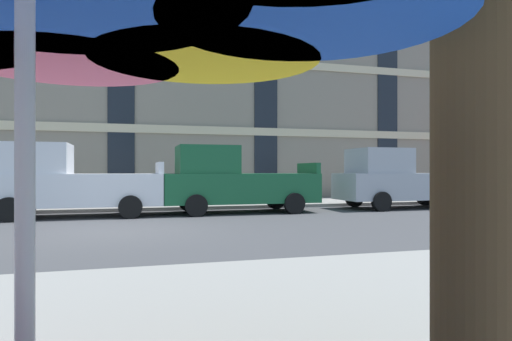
{
  "coord_description": "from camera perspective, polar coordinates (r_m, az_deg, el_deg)",
  "views": [
    {
      "loc": [
        0.38,
        -10.54,
        1.39
      ],
      "look_at": [
        4.3,
        3.2,
        1.4
      ],
      "focal_mm": 30.91,
      "sensor_mm": 36.0,
      "label": 1
    }
  ],
  "objects": [
    {
      "name": "sidewalk_far",
      "position": [
        17.39,
        -17.19,
        -4.42
      ],
      "size": [
        56.0,
        3.6,
        0.12
      ],
      "primitive_type": "cube",
      "color": "gray",
      "rests_on": "ground"
    },
    {
      "name": "pickup_green",
      "position": [
        14.61,
        -3.04,
        -1.46
      ],
      "size": [
        5.1,
        2.12,
        2.2
      ],
      "color": "#195933",
      "rests_on": "ground"
    },
    {
      "name": "pickup_white_midblock",
      "position": [
        14.36,
        -23.22,
        -1.49
      ],
      "size": [
        5.1,
        2.12,
        2.2
      ],
      "color": "silver",
      "rests_on": "ground"
    },
    {
      "name": "pickup_silver",
      "position": [
        17.18,
        18.06,
        -1.25
      ],
      "size": [
        5.1,
        2.12,
        2.2
      ],
      "color": "#A8AAB2",
      "rests_on": "ground"
    },
    {
      "name": "ground_plane",
      "position": [
        10.63,
        -17.99,
        -7.55
      ],
      "size": [
        120.0,
        120.0,
        0.0
      ],
      "primitive_type": "plane",
      "color": "#424244"
    },
    {
      "name": "apartment_building",
      "position": [
        26.02,
        -16.79,
        11.07
      ],
      "size": [
        44.98,
        12.08,
        12.8
      ],
      "color": "gray",
      "rests_on": "ground"
    }
  ]
}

